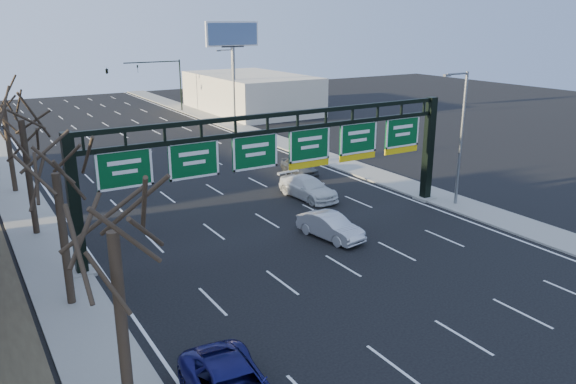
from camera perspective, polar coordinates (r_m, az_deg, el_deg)
ground at (r=27.96m, az=8.07°, el=-8.89°), size 160.00×160.00×0.00m
sidewalk_left at (r=41.17m, az=-25.14°, el=-1.68°), size 3.00×120.00×0.12m
sidewalk_right at (r=50.29m, az=4.98°, el=3.10°), size 3.00×120.00×0.12m
lane_markings at (r=44.15m, az=-8.55°, el=0.92°), size 21.60×120.00×0.01m
sign_gantry at (r=32.66m, az=-0.28°, el=3.75°), size 24.60×1.20×7.20m
building_right_distant at (r=78.72m, az=-3.82°, el=10.01°), size 12.00×20.00×5.00m
tree_near at (r=16.27m, az=-17.71°, el=-0.48°), size 3.60×3.60×8.86m
tree_gantry at (r=24.96m, az=-22.81°, el=4.06°), size 3.60×3.60×8.48m
tree_mid at (r=34.64m, az=-25.71°, el=8.28°), size 3.60×3.60×9.24m
tree_far at (r=44.57m, az=-27.17°, el=9.22°), size 3.60×3.60×8.86m
streetlight_near at (r=38.88m, az=17.11°, el=5.84°), size 2.15×0.22×9.00m
streetlight_far at (r=66.19m, az=-5.62°, el=10.88°), size 2.15×0.22×9.00m
billboard_right at (r=71.46m, az=-5.65°, el=14.54°), size 7.00×0.50×12.00m
traffic_signal_mast at (r=77.66m, az=-15.23°, el=11.59°), size 10.16×0.54×7.00m
car_silver_sedan at (r=32.62m, az=4.32°, el=-3.50°), size 2.22×4.55×1.44m
car_white_wagon at (r=39.83m, az=2.05°, el=0.43°), size 2.51×5.33×1.50m
car_grey_far at (r=45.76m, az=1.16°, el=2.60°), size 1.96×4.30×1.43m
car_silver_distant at (r=48.27m, az=-16.87°, el=2.68°), size 1.88×4.69×1.52m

